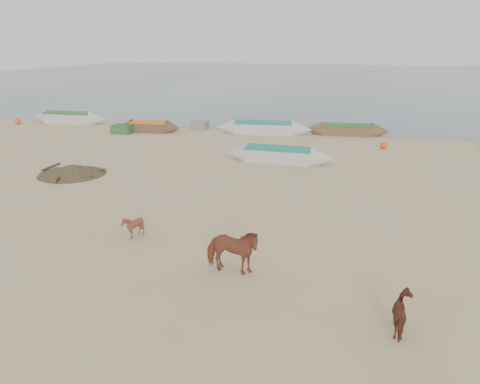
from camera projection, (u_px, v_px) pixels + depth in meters
name	position (u px, v px, depth m)	size (l,w,h in m)	color
ground	(205.00, 264.00, 13.84)	(140.00, 140.00, 0.00)	tan
sea	(344.00, 78.00, 89.37)	(160.00, 160.00, 0.00)	slate
cow_adult	(232.00, 251.00, 13.08)	(0.74, 1.62, 1.37)	brown
calf_front	(133.00, 226.00, 15.59)	(0.66, 0.74, 0.81)	brown
calf_right	(405.00, 315.00, 10.41)	(0.90, 0.77, 0.91)	#5D2D1E
near_canoe	(279.00, 155.00, 25.54)	(6.12, 1.23, 0.84)	beige
debris_pile	(72.00, 169.00, 23.20)	(3.34, 3.34, 0.50)	brown
waterline_canoes	(327.00, 130.00, 32.75)	(52.50, 4.12, 0.92)	beige
beach_clutter	(359.00, 137.00, 31.05)	(47.38, 4.55, 0.64)	#2A5F31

